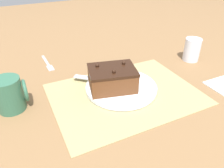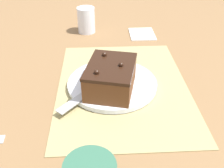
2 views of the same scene
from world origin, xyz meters
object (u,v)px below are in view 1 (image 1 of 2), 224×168
(coffee_mug, at_px, (10,94))
(dessert_fork, at_px, (48,64))
(cake_plate, at_px, (121,87))
(drinking_glass, at_px, (192,50))
(chocolate_cake, at_px, (112,78))
(serving_knife, at_px, (115,81))

(coffee_mug, xyz_separation_m, dessert_fork, (0.15, 0.24, -0.05))
(dessert_fork, bearing_deg, cake_plate, 119.04)
(drinking_glass, xyz_separation_m, coffee_mug, (-0.70, -0.03, 0.00))
(chocolate_cake, height_order, serving_knife, chocolate_cake)
(coffee_mug, bearing_deg, cake_plate, -8.62)
(chocolate_cake, distance_m, drinking_glass, 0.40)
(chocolate_cake, xyz_separation_m, serving_knife, (0.02, 0.02, -0.03))
(chocolate_cake, relative_size, coffee_mug, 1.68)
(serving_knife, relative_size, coffee_mug, 1.81)
(serving_knife, distance_m, coffee_mug, 0.32)
(drinking_glass, relative_size, coffee_mug, 0.93)
(drinking_glass, height_order, dessert_fork, drinking_glass)
(coffee_mug, bearing_deg, serving_knife, -3.82)
(cake_plate, bearing_deg, chocolate_cake, 170.52)
(drinking_glass, xyz_separation_m, dessert_fork, (-0.55, 0.22, -0.04))
(serving_knife, bearing_deg, chocolate_cake, 176.43)
(drinking_glass, distance_m, coffee_mug, 0.70)
(drinking_glass, distance_m, dessert_fork, 0.59)
(chocolate_cake, bearing_deg, drinking_glass, 10.15)
(cake_plate, height_order, serving_knife, serving_knife)
(dessert_fork, bearing_deg, coffee_mug, 56.04)
(chocolate_cake, xyz_separation_m, drinking_glass, (0.40, 0.07, -0.00))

